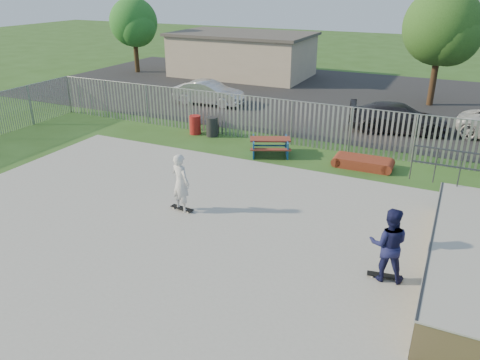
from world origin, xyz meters
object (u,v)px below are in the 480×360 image
at_px(picnic_table, 270,146).
at_px(skater_white, 181,183).
at_px(trash_bin_red, 195,125).
at_px(funbox, 363,163).
at_px(tree_left, 134,22).
at_px(car_silver, 209,93).
at_px(tree_mid, 442,27).
at_px(trash_bin_grey, 212,127).
at_px(skater_navy, 388,244).
at_px(car_dark, 399,118).

xyz_separation_m(picnic_table, skater_white, (-0.42, -6.32, 0.72)).
relative_size(trash_bin_red, skater_white, 0.48).
xyz_separation_m(funbox, skater_white, (-4.30, -6.50, 0.89)).
bearing_deg(tree_left, car_silver, -33.57).
xyz_separation_m(tree_left, tree_mid, (22.21, -1.36, 0.62)).
bearing_deg(funbox, trash_bin_grey, 171.29).
distance_m(trash_bin_red, tree_left, 17.82).
bearing_deg(trash_bin_red, car_silver, 112.30).
distance_m(car_silver, tree_mid, 13.59).
xyz_separation_m(trash_bin_red, tree_left, (-12.55, 12.20, 3.37)).
distance_m(trash_bin_grey, skater_navy, 12.69).
bearing_deg(skater_navy, trash_bin_red, -48.64).
height_order(picnic_table, tree_mid, tree_mid).
height_order(skater_navy, skater_white, same).
xyz_separation_m(picnic_table, tree_left, (-16.88, 13.34, 3.45)).
xyz_separation_m(car_dark, tree_left, (-21.28, 7.70, 3.11)).
distance_m(picnic_table, car_dark, 7.16).
bearing_deg(trash_bin_grey, tree_mid, 50.90).
relative_size(car_silver, skater_navy, 2.23).
relative_size(skater_navy, skater_white, 1.00).
xyz_separation_m(picnic_table, skater_navy, (5.96, -7.33, 0.72)).
xyz_separation_m(funbox, trash_bin_red, (-8.21, 0.95, 0.25)).
bearing_deg(trash_bin_red, tree_left, 135.80).
relative_size(tree_left, skater_navy, 3.03).
distance_m(tree_mid, skater_navy, 19.60).
bearing_deg(funbox, skater_white, -124.38).
relative_size(trash_bin_red, skater_navy, 0.48).
bearing_deg(tree_mid, funbox, -97.06).
relative_size(picnic_table, tree_left, 0.37).
distance_m(trash_bin_grey, skater_white, 8.11).
bearing_deg(funbox, skater_navy, -75.41).
xyz_separation_m(funbox, tree_left, (-20.75, 13.16, 3.62)).
distance_m(car_dark, skater_navy, 13.07).
bearing_deg(trash_bin_grey, car_dark, 29.62).
height_order(picnic_table, funbox, picnic_table).
bearing_deg(tree_mid, car_silver, -155.04).
xyz_separation_m(car_dark, skater_navy, (1.56, -12.97, 0.38)).
height_order(car_silver, tree_mid, tree_mid).
relative_size(trash_bin_red, car_dark, 0.19).
distance_m(picnic_table, funbox, 3.88).
distance_m(tree_left, skater_white, 25.78).
relative_size(tree_mid, skater_navy, 3.52).
xyz_separation_m(trash_bin_red, car_dark, (8.73, 4.50, 0.25)).
relative_size(trash_bin_grey, car_dark, 0.19).
height_order(trash_bin_red, skater_white, skater_white).
bearing_deg(trash_bin_grey, trash_bin_red, -177.04).
relative_size(trash_bin_red, tree_left, 0.16).
height_order(picnic_table, skater_white, skater_white).
height_order(picnic_table, car_silver, car_silver).
bearing_deg(skater_navy, funbox, -83.69).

